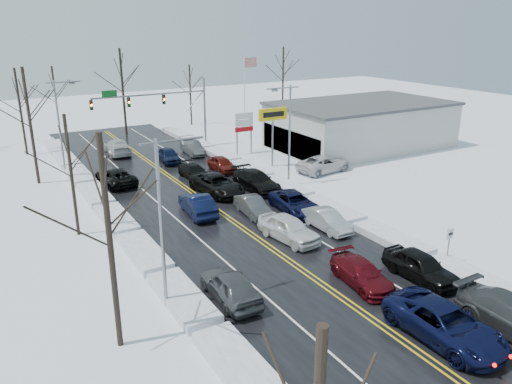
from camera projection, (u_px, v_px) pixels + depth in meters
ground at (266, 244)px, 33.44m from camera, size 160.00×160.00×0.00m
road_surface at (251, 234)px, 35.07m from camera, size 14.00×84.00×0.01m
snow_bank_left at (146, 258)px, 31.46m from camera, size 1.94×72.00×0.51m
snow_bank_right at (336, 214)px, 38.69m from camera, size 1.94×72.00×0.51m
traffic_signal_mast at (164, 103)px, 56.20m from camera, size 13.28×0.39×8.00m
tires_plus_sign at (273, 118)px, 49.90m from camera, size 3.20×0.34×6.00m
used_vehicles_sign at (244, 125)px, 55.35m from camera, size 2.20×0.22×4.65m
speed_limit_sign at (449, 239)px, 30.27m from camera, size 0.55×0.09×2.35m
flagpole at (246, 90)px, 63.27m from camera, size 1.87×1.20×10.00m
dealership_building at (361, 125)px, 58.70m from camera, size 20.40×12.40×5.30m
streetlight_ne at (288, 128)px, 43.84m from camera, size 3.20×0.25×9.00m
streetlight_sw at (164, 212)px, 24.50m from camera, size 3.20×0.25×9.00m
streetlight_nw at (61, 120)px, 47.40m from camera, size 3.20×0.25×9.00m
tree_left_b at (106, 203)px, 20.80m from camera, size 4.00×4.00×10.00m
tree_left_c at (69, 152)px, 33.07m from camera, size 3.40×3.40×8.50m
tree_left_d at (27, 104)px, 43.73m from camera, size 4.20×4.20×10.50m
tree_left_e at (18, 95)px, 53.96m from camera, size 3.80×3.80×9.50m
tree_far_b at (54, 88)px, 62.08m from camera, size 3.60×3.60×9.00m
tree_far_c at (122, 75)px, 63.80m from camera, size 4.40×4.40×11.00m
tree_far_d at (190, 83)px, 70.35m from camera, size 3.40×3.40×8.50m
tree_far_e at (283, 68)px, 77.91m from camera, size 4.20×4.20×10.50m
queued_car_2 at (443, 339)px, 23.49m from camera, size 2.81×6.03×1.67m
queued_car_3 at (361, 284)px, 28.36m from camera, size 2.46×4.90×1.37m
queued_car_4 at (289, 240)px, 34.15m from camera, size 2.66×5.22×1.70m
queued_car_5 at (253, 215)px, 38.56m from camera, size 1.81×4.35×1.40m
queued_car_6 at (217, 193)px, 43.35m from camera, size 3.32×6.22×1.66m
queued_car_7 at (195, 178)px, 47.48m from camera, size 2.08×4.66×1.33m
queued_car_8 at (169, 162)px, 52.94m from camera, size 2.20×4.60×1.52m
queued_car_12 at (419, 279)px, 28.98m from camera, size 1.97×4.81×1.63m
queued_car_13 at (327, 229)px, 35.87m from camera, size 1.55×4.34×1.43m
queued_car_14 at (294, 211)px, 39.23m from camera, size 3.05×5.60×1.49m
queued_car_15 at (256, 190)px, 44.31m from camera, size 2.54×5.82×1.67m
queued_car_16 at (222, 171)px, 49.78m from camera, size 1.74×4.30×1.46m
queued_car_17 at (193, 154)px, 56.06m from camera, size 1.90×4.68×1.51m
oncoming_car_0 at (198, 214)px, 38.62m from camera, size 2.23×5.15×1.65m
oncoming_car_1 at (116, 184)px, 45.73m from camera, size 2.98×5.63×1.51m
oncoming_car_2 at (118, 154)px, 56.21m from camera, size 2.87×6.03×1.70m
oncoming_car_3 at (231, 299)px, 26.82m from camera, size 2.11×4.90×1.65m
parked_car_0 at (324, 172)px, 49.66m from camera, size 6.13×3.34×1.63m
parked_car_1 at (327, 160)px, 53.84m from camera, size 2.58×5.62×1.59m
parked_car_2 at (279, 149)px, 58.33m from camera, size 2.07×4.07×1.33m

